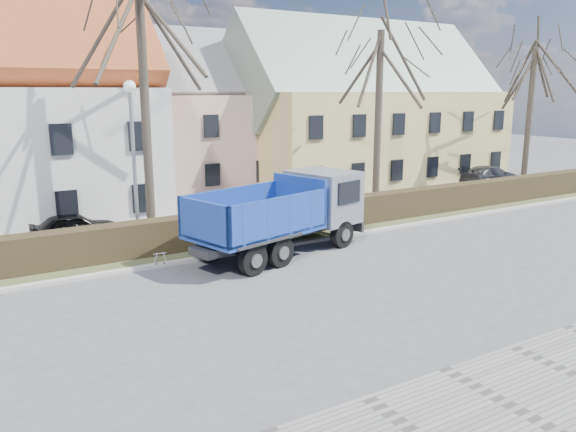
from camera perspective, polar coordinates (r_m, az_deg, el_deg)
ground at (r=17.60m, az=1.21°, el=-7.58°), size 120.00×120.00×0.00m
sidewalk_near at (r=11.99m, az=24.62°, el=-18.88°), size 80.00×5.00×0.08m
curb_far at (r=21.42m, az=-5.35°, el=-3.75°), size 80.00×0.30×0.12m
grass_strip at (r=22.83m, az=-7.08°, el=-2.78°), size 80.00×3.00×0.10m
hedge at (r=22.50m, az=-6.92°, el=-1.43°), size 60.00×0.90×1.30m
building_pink at (r=36.37m, az=-10.35°, el=9.15°), size 10.80×8.80×8.00m
building_yellow at (r=39.72m, az=7.91°, el=9.88°), size 18.80×10.80×8.50m
tree_1 at (r=23.49m, az=-14.43°, el=12.84°), size 9.20×9.20×12.65m
tree_2 at (r=29.31m, az=9.20°, el=11.34°), size 8.00×8.00×11.00m
tree_3 at (r=38.13m, az=23.40°, el=10.33°), size 7.60×7.60×10.45m
dump_truck at (r=20.86m, az=-1.37°, el=-0.01°), size 8.06×4.70×3.03m
streetlight at (r=21.95m, az=-15.34°, el=4.82°), size 0.51×0.51×6.53m
cart_frame at (r=20.24m, az=-13.37°, el=-4.34°), size 0.68×0.45×0.58m
parked_car_a at (r=24.71m, az=-20.87°, el=-1.05°), size 3.48×1.41×1.18m
parked_car_b at (r=38.76m, az=19.81°, el=3.86°), size 4.74×2.24×1.34m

